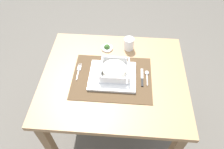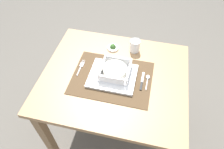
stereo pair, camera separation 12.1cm
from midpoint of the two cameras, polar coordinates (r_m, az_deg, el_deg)
name	(u,v)px [view 2 (the right image)]	position (r m, az deg, el deg)	size (l,w,h in m)	color
ground_plane	(114,128)	(1.84, 2.39, -14.71)	(6.00, 6.00, 0.00)	#59544C
dining_table	(114,87)	(1.32, 3.21, -3.50)	(0.87, 0.74, 0.71)	#A37A51
placemat	(112,78)	(1.23, 2.81, -1.02)	(0.47, 0.35, 0.00)	#4C3823
serving_plate	(113,76)	(1.23, 3.00, -0.56)	(0.27, 0.23, 0.02)	white
porridge_bowl	(115,71)	(1.21, 3.80, 0.91)	(0.17, 0.17, 0.06)	white
fork	(81,66)	(1.29, -5.89, 2.09)	(0.02, 0.13, 0.00)	silver
spoon	(148,78)	(1.25, 12.56, -1.24)	(0.02, 0.11, 0.01)	silver
butter_knife	(142,82)	(1.22, 11.06, -2.25)	(0.01, 0.14, 0.01)	black
drinking_glass	(135,46)	(1.38, 8.83, 7.56)	(0.07, 0.07, 0.08)	white
condiment_saucer	(113,47)	(1.40, 2.73, 7.34)	(0.08, 0.08, 0.04)	white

